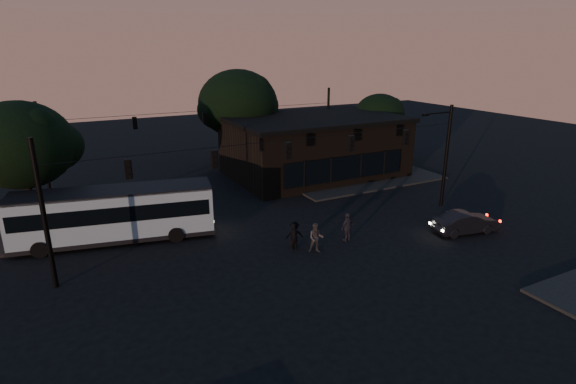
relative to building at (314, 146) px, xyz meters
name	(u,v)px	position (x,y,z in m)	size (l,w,h in m)	color
ground	(322,264)	(-9.00, -15.97, -2.71)	(120.00, 120.00, 0.00)	black
sidewalk_far_right	(352,174)	(3.00, -1.97, -2.63)	(14.00, 10.00, 0.15)	black
sidewalk_far_left	(36,222)	(-23.00, -1.97, -2.63)	(14.00, 10.00, 0.15)	black
building	(314,146)	(0.00, 0.00, 0.00)	(15.40, 10.41, 5.40)	black
tree_behind	(238,104)	(-5.00, 6.03, 3.48)	(7.60, 7.60, 9.43)	black
tree_right	(379,116)	(9.00, 2.03, 1.93)	(5.20, 5.20, 6.86)	black
tree_left	(20,145)	(-23.00, -2.97, 2.86)	(6.40, 6.40, 8.30)	black
signal_rig_near	(288,169)	(-9.00, -11.97, 1.74)	(26.24, 0.30, 7.50)	black
signal_rig_far	(205,131)	(-9.00, 4.03, 1.50)	(26.24, 0.30, 7.50)	black
bus	(115,212)	(-18.47, -7.46, -0.87)	(11.93, 4.91, 3.27)	#92ABBA
car	(465,222)	(1.42, -16.49, -2.01)	(1.47, 4.22, 1.39)	black
pedestrian_a	(294,237)	(-9.51, -13.71, -1.89)	(0.60, 0.39, 1.63)	black
pedestrian_b	(316,238)	(-8.52, -14.54, -1.82)	(0.86, 0.67, 1.78)	#3C3737
pedestrian_c	(348,227)	(-6.00, -14.07, -1.80)	(1.06, 0.44, 1.81)	#26242C
pedestrian_d	(295,234)	(-9.29, -13.35, -1.90)	(1.04, 0.60, 1.61)	black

